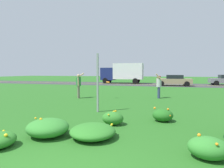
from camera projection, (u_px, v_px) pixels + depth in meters
name	position (u px, v px, depth m)	size (l,w,h in m)	color
ground_plane	(139.00, 95.00, 14.63)	(120.00, 120.00, 0.00)	#26601E
highway_strip	(150.00, 84.00, 26.62)	(120.00, 7.38, 0.01)	#38383A
highway_center_stripe	(150.00, 84.00, 26.62)	(120.00, 0.16, 0.00)	yellow
daylily_clump_near_camera	(208.00, 148.00, 3.84)	(0.83, 0.71, 0.50)	#337F2D
daylily_clump_mid_right	(113.00, 118.00, 6.33)	(0.76, 0.61, 0.46)	#2D7526
daylily_clump_front_left	(48.00, 127.00, 5.20)	(1.22, 1.13, 0.53)	#337F2D
daylily_clump_mid_left	(163.00, 115.00, 6.77)	(0.75, 0.69, 0.51)	#23661E
daylily_clump_front_right	(93.00, 131.00, 5.07)	(1.29, 1.28, 0.37)	#2D7526
sign_post_near_path	(98.00, 83.00, 8.29)	(0.07, 0.10, 2.68)	#93969B
person_thrower_green_shirt	(79.00, 84.00, 12.67)	(0.55, 0.57, 1.78)	#287038
person_catcher_red_cap_gray_shirt	(159.00, 85.00, 12.64)	(0.43, 0.55, 1.74)	#B2B2B7
frisbee_orange	(108.00, 82.00, 12.50)	(0.25, 0.24, 0.11)	orange
car_tan_center_left	(174.00, 80.00, 24.10)	(4.50, 2.00, 1.45)	#937F60
box_truck_navy	(123.00, 72.00, 29.28)	(6.70, 2.46, 3.20)	navy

